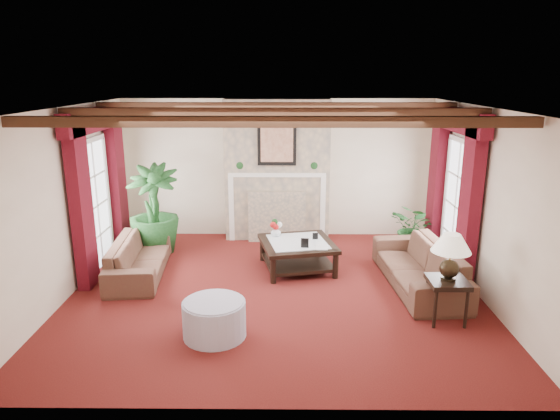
{
  "coord_description": "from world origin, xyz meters",
  "views": [
    {
      "loc": [
        0.15,
        -6.91,
        3.15
      ],
      "look_at": [
        0.08,
        0.4,
        1.15
      ],
      "focal_mm": 32.0,
      "sensor_mm": 36.0,
      "label": 1
    }
  ],
  "objects_px": {
    "sofa_right": "(419,259)",
    "ottoman": "(214,319)",
    "side_table": "(446,300)",
    "potted_palm": "(155,228)",
    "sofa_left": "(139,252)",
    "coffee_table": "(297,255)"
  },
  "relations": [
    {
      "from": "sofa_right",
      "to": "ottoman",
      "type": "distance_m",
      "value": 3.3
    },
    {
      "from": "side_table",
      "to": "potted_palm",
      "type": "bearing_deg",
      "value": 149.92
    },
    {
      "from": "sofa_left",
      "to": "sofa_right",
      "type": "xyz_separation_m",
      "value": [
        4.39,
        -0.42,
        0.05
      ]
    },
    {
      "from": "sofa_left",
      "to": "potted_palm",
      "type": "bearing_deg",
      "value": -5.15
    },
    {
      "from": "potted_palm",
      "to": "side_table",
      "type": "distance_m",
      "value": 5.16
    },
    {
      "from": "sofa_right",
      "to": "potted_palm",
      "type": "bearing_deg",
      "value": -112.77
    },
    {
      "from": "sofa_left",
      "to": "ottoman",
      "type": "relative_size",
      "value": 2.58
    },
    {
      "from": "potted_palm",
      "to": "side_table",
      "type": "relative_size",
      "value": 2.83
    },
    {
      "from": "sofa_right",
      "to": "coffee_table",
      "type": "relative_size",
      "value": 1.98
    },
    {
      "from": "sofa_left",
      "to": "potted_palm",
      "type": "height_order",
      "value": "potted_palm"
    },
    {
      "from": "coffee_table",
      "to": "ottoman",
      "type": "bearing_deg",
      "value": -127.87
    },
    {
      "from": "potted_palm",
      "to": "coffee_table",
      "type": "distance_m",
      "value": 2.68
    },
    {
      "from": "ottoman",
      "to": "sofa_left",
      "type": "bearing_deg",
      "value": 126.94
    },
    {
      "from": "potted_palm",
      "to": "ottoman",
      "type": "distance_m",
      "value": 3.36
    },
    {
      "from": "sofa_left",
      "to": "coffee_table",
      "type": "xyz_separation_m",
      "value": [
        2.56,
        0.26,
        -0.15
      ]
    },
    {
      "from": "potted_palm",
      "to": "ottoman",
      "type": "bearing_deg",
      "value": -63.81
    },
    {
      "from": "sofa_left",
      "to": "ottoman",
      "type": "bearing_deg",
      "value": -148.28
    },
    {
      "from": "sofa_right",
      "to": "ottoman",
      "type": "relative_size",
      "value": 2.92
    },
    {
      "from": "sofa_right",
      "to": "ottoman",
      "type": "xyz_separation_m",
      "value": [
        -2.91,
        -1.55,
        -0.21
      ]
    },
    {
      "from": "coffee_table",
      "to": "potted_palm",
      "type": "bearing_deg",
      "value": 150.9
    },
    {
      "from": "sofa_right",
      "to": "ottoman",
      "type": "bearing_deg",
      "value": -66.36
    },
    {
      "from": "potted_palm",
      "to": "coffee_table",
      "type": "xyz_separation_m",
      "value": [
        2.56,
        -0.79,
        -0.22
      ]
    }
  ]
}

